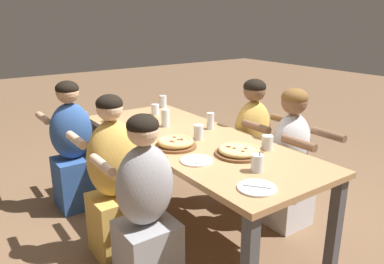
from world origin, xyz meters
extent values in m
plane|color=brown|center=(0.00, 0.00, 0.00)|extent=(18.00, 18.00, 0.00)
cube|color=tan|center=(0.00, 0.00, 0.73)|extent=(2.21, 0.87, 0.04)
cube|color=#4C4C51|center=(-1.05, -0.37, 0.36)|extent=(0.07, 0.07, 0.71)
cube|color=#4C4C51|center=(-1.05, 0.37, 0.36)|extent=(0.07, 0.07, 0.71)
cube|color=#4C4C51|center=(1.05, 0.37, 0.36)|extent=(0.07, 0.07, 0.71)
cylinder|color=brown|center=(0.10, -0.21, 0.76)|extent=(0.30, 0.30, 0.02)
torus|color=#DBB26B|center=(0.10, -0.21, 0.79)|extent=(0.26, 0.26, 0.04)
cylinder|color=#E5C675|center=(0.10, -0.21, 0.79)|extent=(0.21, 0.21, 0.03)
cylinder|color=#9E4C38|center=(0.10, -0.25, 0.81)|extent=(0.02, 0.02, 0.01)
cylinder|color=#9E4C38|center=(0.04, -0.19, 0.81)|extent=(0.02, 0.02, 0.01)
cylinder|color=#9E4C38|center=(0.12, -0.17, 0.81)|extent=(0.02, 0.02, 0.01)
cylinder|color=#9E4C38|center=(0.11, -0.17, 0.81)|extent=(0.02, 0.02, 0.01)
cylinder|color=#9E4C38|center=(0.12, -0.25, 0.81)|extent=(0.02, 0.02, 0.01)
cylinder|color=#9E4C38|center=(0.10, -0.19, 0.81)|extent=(0.02, 0.02, 0.01)
cylinder|color=brown|center=(0.48, 0.05, 0.76)|extent=(0.33, 0.33, 0.02)
torus|color=#DBB26B|center=(0.48, 0.05, 0.79)|extent=(0.28, 0.28, 0.03)
cylinder|color=#E5C675|center=(0.48, 0.05, 0.78)|extent=(0.24, 0.24, 0.03)
cylinder|color=#9E4C38|center=(0.41, 0.02, 0.80)|extent=(0.02, 0.02, 0.01)
cylinder|color=#9E4C38|center=(0.53, 0.04, 0.80)|extent=(0.02, 0.02, 0.01)
cylinder|color=#9E4C38|center=(0.40, 0.01, 0.80)|extent=(0.02, 0.02, 0.01)
cylinder|color=#9E4C38|center=(0.50, 0.09, 0.80)|extent=(0.02, 0.02, 0.01)
cylinder|color=#9E4C38|center=(0.45, 0.03, 0.80)|extent=(0.02, 0.02, 0.01)
cylinder|color=white|center=(0.92, -0.22, 0.76)|extent=(0.22, 0.22, 0.01)
cube|color=#B7B7BC|center=(0.92, -0.22, 0.77)|extent=(0.13, 0.10, 0.01)
cylinder|color=white|center=(0.41, -0.25, 0.76)|extent=(0.21, 0.21, 0.01)
cube|color=#B7B7BC|center=(0.41, -0.25, 0.77)|extent=(0.12, 0.10, 0.01)
cylinder|color=silver|center=(0.75, -0.05, 0.81)|extent=(0.08, 0.08, 0.11)
cylinder|color=#1EA8DB|center=(0.75, -0.05, 0.79)|extent=(0.07, 0.07, 0.08)
cylinder|color=black|center=(0.77, -0.05, 0.82)|extent=(0.00, 0.02, 0.13)
cylinder|color=silver|center=(-0.81, -0.31, 0.80)|extent=(0.06, 0.06, 0.10)
cylinder|color=black|center=(-0.81, -0.31, 0.78)|extent=(0.06, 0.06, 0.06)
cylinder|color=silver|center=(-0.78, 0.13, 0.80)|extent=(0.08, 0.08, 0.10)
cylinder|color=silver|center=(-0.78, 0.13, 0.78)|extent=(0.07, 0.07, 0.05)
cylinder|color=silver|center=(0.51, 0.28, 0.80)|extent=(0.08, 0.08, 0.10)
cylinder|color=black|center=(0.51, 0.28, 0.78)|extent=(0.07, 0.07, 0.05)
cylinder|color=silver|center=(0.06, 0.02, 0.81)|extent=(0.08, 0.08, 0.12)
cylinder|color=black|center=(0.06, 0.02, 0.79)|extent=(0.07, 0.07, 0.07)
cylinder|color=silver|center=(-0.39, 0.00, 0.83)|extent=(0.07, 0.07, 0.15)
cylinder|color=silver|center=(-0.39, 0.00, 0.81)|extent=(0.06, 0.06, 0.11)
cylinder|color=silver|center=(-0.11, 0.27, 0.82)|extent=(0.06, 0.06, 0.14)
cylinder|color=silver|center=(-0.11, 0.27, 0.79)|extent=(0.06, 0.06, 0.08)
cylinder|color=silver|center=(-1.00, 0.34, 0.81)|extent=(0.07, 0.07, 0.12)
cylinder|color=silver|center=(-1.00, 0.34, 0.79)|extent=(0.07, 0.07, 0.08)
cube|color=gold|center=(-0.01, 0.65, 0.23)|extent=(0.32, 0.34, 0.46)
ellipsoid|color=gold|center=(-0.01, 0.65, 0.71)|extent=(0.24, 0.36, 0.50)
sphere|color=brown|center=(-0.01, 0.65, 1.05)|extent=(0.19, 0.19, 0.19)
ellipsoid|color=black|center=(-0.01, 0.65, 1.08)|extent=(0.19, 0.19, 0.13)
cylinder|color=brown|center=(0.20, 0.83, 0.81)|extent=(0.28, 0.06, 0.06)
cylinder|color=brown|center=(0.20, 0.48, 0.81)|extent=(0.28, 0.06, 0.06)
cube|color=gold|center=(0.00, -0.65, 0.23)|extent=(0.32, 0.34, 0.46)
ellipsoid|color=gold|center=(0.00, -0.65, 0.73)|extent=(0.24, 0.36, 0.54)
sphere|color=beige|center=(0.00, -0.65, 1.08)|extent=(0.17, 0.17, 0.17)
ellipsoid|color=black|center=(0.00, -0.65, 1.11)|extent=(0.18, 0.18, 0.12)
cylinder|color=beige|center=(-0.20, -0.83, 0.84)|extent=(0.28, 0.06, 0.06)
cylinder|color=beige|center=(-0.20, -0.48, 0.84)|extent=(0.28, 0.06, 0.06)
cube|color=#99999E|center=(0.45, -0.65, 0.23)|extent=(0.32, 0.34, 0.46)
ellipsoid|color=#99999E|center=(0.45, -0.65, 0.71)|extent=(0.24, 0.36, 0.50)
sphere|color=beige|center=(0.45, -0.65, 1.04)|extent=(0.18, 0.18, 0.18)
ellipsoid|color=black|center=(0.45, -0.65, 1.08)|extent=(0.18, 0.18, 0.13)
cylinder|color=beige|center=(0.24, -0.83, 0.81)|extent=(0.28, 0.06, 0.06)
cylinder|color=beige|center=(0.24, -0.48, 0.81)|extent=(0.28, 0.06, 0.06)
cube|color=silver|center=(0.42, 0.65, 0.23)|extent=(0.32, 0.34, 0.46)
ellipsoid|color=silver|center=(0.42, 0.65, 0.70)|extent=(0.24, 0.36, 0.48)
sphere|color=brown|center=(0.42, 0.65, 1.03)|extent=(0.20, 0.20, 0.20)
ellipsoid|color=brown|center=(0.42, 0.65, 1.07)|extent=(0.20, 0.20, 0.14)
cylinder|color=brown|center=(0.63, 0.83, 0.79)|extent=(0.28, 0.06, 0.06)
cylinder|color=brown|center=(0.63, 0.48, 0.79)|extent=(0.28, 0.06, 0.06)
cube|color=#2D5193|center=(-0.87, -0.65, 0.23)|extent=(0.32, 0.34, 0.46)
ellipsoid|color=#2D5193|center=(-0.87, -0.65, 0.71)|extent=(0.24, 0.36, 0.50)
sphere|color=tan|center=(-0.87, -0.65, 1.05)|extent=(0.19, 0.19, 0.19)
ellipsoid|color=black|center=(-0.87, -0.65, 1.08)|extent=(0.19, 0.19, 0.13)
cylinder|color=tan|center=(-1.07, -0.83, 0.81)|extent=(0.28, 0.06, 0.06)
cylinder|color=tan|center=(-1.07, -0.48, 0.81)|extent=(0.28, 0.06, 0.06)
camera|label=1|loc=(2.23, -1.58, 1.66)|focal=35.00mm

